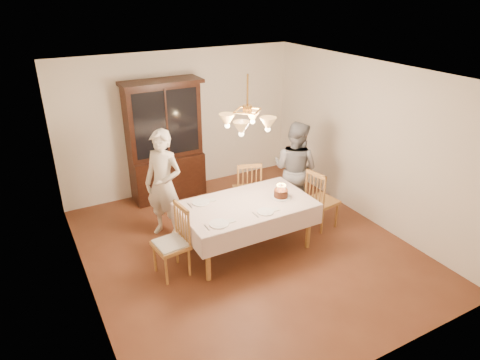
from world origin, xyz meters
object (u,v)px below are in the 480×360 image
dining_table (247,208)px  elderly_woman (164,185)px  birthday_cake (281,194)px  chair_far_side (247,191)px  china_hutch (165,143)px

dining_table → elderly_woman: size_ratio=1.10×
elderly_woman → birthday_cake: 1.78m
elderly_woman → dining_table: bearing=5.3°
elderly_woman → birthday_cake: elderly_woman is taller
dining_table → chair_far_side: bearing=59.8°
chair_far_side → elderly_woman: elderly_woman is taller
chair_far_side → birthday_cake: bearing=-89.5°
elderly_woman → china_hutch: bearing=121.3°
dining_table → birthday_cake: (0.54, -0.07, 0.13)m
dining_table → elderly_woman: elderly_woman is taller
elderly_woman → birthday_cake: size_ratio=5.74×
china_hutch → chair_far_side: china_hutch is taller
china_hutch → dining_table: bearing=-79.8°
chair_far_side → birthday_cake: size_ratio=3.33×
dining_table → china_hutch: 2.32m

